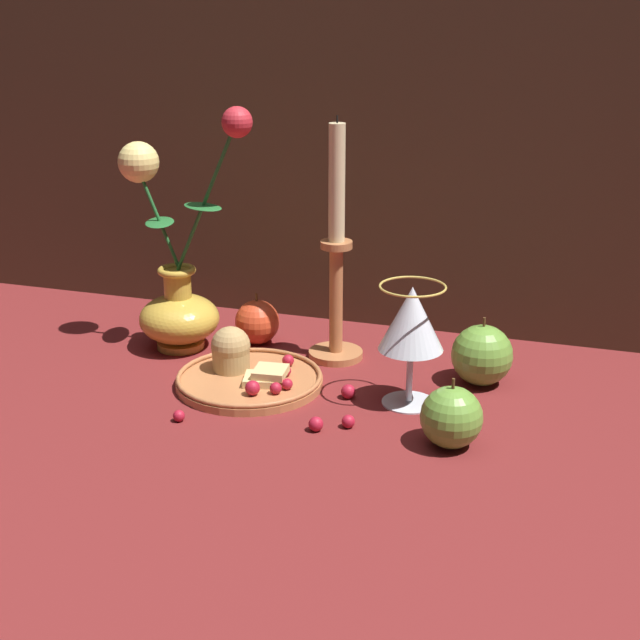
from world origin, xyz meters
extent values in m
plane|color=maroon|center=(0.00, 0.00, 0.00)|extent=(2.40, 2.40, 0.00)
cylinder|color=gold|center=(-0.20, 0.09, 0.01)|extent=(0.07, 0.07, 0.01)
ellipsoid|color=gold|center=(-0.20, 0.09, 0.04)|extent=(0.12, 0.12, 0.07)
cylinder|color=gold|center=(-0.20, 0.09, 0.09)|extent=(0.04, 0.04, 0.05)
torus|color=gold|center=(-0.20, 0.09, 0.12)|extent=(0.06, 0.06, 0.01)
cylinder|color=#23662D|center=(-0.23, 0.09, 0.19)|extent=(0.06, 0.01, 0.15)
ellipsoid|color=#23662D|center=(-0.22, 0.09, 0.19)|extent=(0.06, 0.08, 0.00)
sphere|color=#EFD67A|center=(-0.25, 0.09, 0.27)|extent=(0.06, 0.06, 0.06)
cylinder|color=#23662D|center=(-0.15, 0.09, 0.22)|extent=(0.10, 0.01, 0.21)
ellipsoid|color=#23662D|center=(-0.15, 0.09, 0.21)|extent=(0.08, 0.07, 0.00)
sphere|color=red|center=(-0.10, 0.09, 0.33)|extent=(0.04, 0.04, 0.04)
cylinder|color=#B77042|center=(-0.05, -0.01, 0.01)|extent=(0.20, 0.20, 0.01)
torus|color=#B77042|center=(-0.05, -0.01, 0.01)|extent=(0.19, 0.19, 0.01)
cylinder|color=tan|center=(-0.09, 0.01, 0.03)|extent=(0.05, 0.05, 0.03)
sphere|color=tan|center=(-0.09, 0.01, 0.04)|extent=(0.05, 0.05, 0.05)
cube|color=#DBBC7A|center=(-0.03, -0.02, 0.01)|extent=(0.05, 0.05, 0.01)
cube|color=#DBBC7A|center=(-0.02, -0.01, 0.03)|extent=(0.05, 0.05, 0.01)
sphere|color=#AD192D|center=(-0.03, -0.06, 0.02)|extent=(0.02, 0.02, 0.02)
sphere|color=#AD192D|center=(0.00, -0.05, 0.02)|extent=(0.02, 0.02, 0.02)
sphere|color=#AD192D|center=(0.01, -0.03, 0.02)|extent=(0.01, 0.01, 0.01)
sphere|color=#AD192D|center=(-0.01, 0.01, 0.02)|extent=(0.02, 0.02, 0.02)
sphere|color=#AD192D|center=(-0.02, 0.04, 0.02)|extent=(0.02, 0.02, 0.02)
cylinder|color=silver|center=(0.16, 0.00, 0.00)|extent=(0.07, 0.07, 0.00)
cylinder|color=silver|center=(0.16, 0.00, 0.04)|extent=(0.01, 0.01, 0.07)
cone|color=silver|center=(0.16, 0.00, 0.11)|extent=(0.08, 0.08, 0.08)
cone|color=maroon|center=(0.16, 0.00, 0.10)|extent=(0.07, 0.07, 0.06)
torus|color=gold|center=(0.16, 0.00, 0.16)|extent=(0.08, 0.08, 0.00)
cylinder|color=#B77042|center=(0.03, 0.12, 0.01)|extent=(0.08, 0.08, 0.01)
cylinder|color=#B77042|center=(0.03, 0.12, 0.09)|extent=(0.02, 0.02, 0.15)
cylinder|color=#B77042|center=(0.03, 0.12, 0.17)|extent=(0.04, 0.04, 0.01)
cylinder|color=beige|center=(0.03, 0.12, 0.25)|extent=(0.02, 0.02, 0.16)
cylinder|color=black|center=(0.03, 0.12, 0.34)|extent=(0.00, 0.00, 0.01)
sphere|color=#669938|center=(0.23, -0.10, 0.04)|extent=(0.07, 0.07, 0.07)
cylinder|color=#4C3319|center=(0.23, -0.10, 0.08)|extent=(0.00, 0.00, 0.01)
sphere|color=#669938|center=(0.24, 0.09, 0.04)|extent=(0.08, 0.08, 0.08)
cylinder|color=#4C3319|center=(0.24, 0.09, 0.09)|extent=(0.00, 0.00, 0.01)
sphere|color=#D14223|center=(-0.10, 0.14, 0.03)|extent=(0.07, 0.07, 0.07)
cylinder|color=#4C3319|center=(-0.10, 0.14, 0.07)|extent=(0.00, 0.00, 0.01)
sphere|color=#AD192D|center=(0.11, -0.09, 0.01)|extent=(0.02, 0.02, 0.02)
sphere|color=#AD192D|center=(0.07, -0.11, 0.01)|extent=(0.02, 0.02, 0.02)
sphere|color=#AD192D|center=(-0.09, -0.14, 0.01)|extent=(0.01, 0.01, 0.01)
sphere|color=#AD192D|center=(0.09, -0.01, 0.01)|extent=(0.02, 0.02, 0.02)
camera|label=1|loc=(0.37, -1.01, 0.48)|focal=50.00mm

